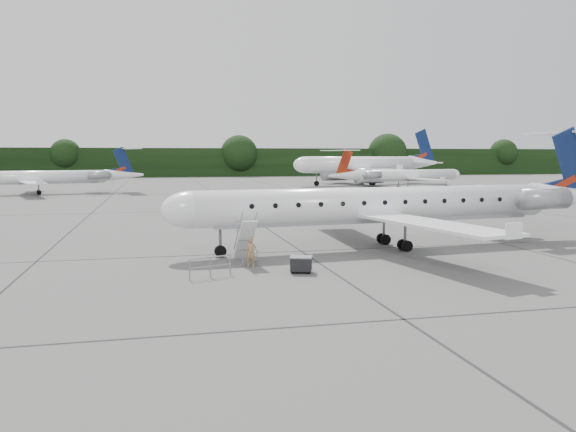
{
  "coord_description": "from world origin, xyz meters",
  "views": [
    {
      "loc": [
        -12.89,
        -30.11,
        5.91
      ],
      "look_at": [
        -5.31,
        2.45,
        2.3
      ],
      "focal_mm": 35.0,
      "sensor_mm": 36.0,
      "label": 1
    }
  ],
  "objects": [
    {
      "name": "main_regional_jet",
      "position": [
        0.81,
        3.13,
        3.91
      ],
      "size": [
        32.17,
        24.37,
        7.81
      ],
      "primitive_type": null,
      "rotation": [
        0.0,
        0.0,
        0.08
      ],
      "color": "white",
      "rests_on": "ground"
    },
    {
      "name": "treeline",
      "position": [
        0.0,
        130.0,
        4.0
      ],
      "size": [
        260.0,
        4.0,
        8.0
      ],
      "primitive_type": "cube",
      "color": "black",
      "rests_on": "ground"
    },
    {
      "name": "safety_railing",
      "position": [
        -10.49,
        -3.16,
        0.5
      ],
      "size": [
        2.08,
        0.88,
        1.0
      ],
      "primitive_type": null,
      "rotation": [
        0.0,
        0.0,
        0.38
      ],
      "color": "gray",
      "rests_on": "ground"
    },
    {
      "name": "bg_narrowbody",
      "position": [
        27.14,
        77.36,
        5.71
      ],
      "size": [
        35.98,
        29.18,
        11.42
      ],
      "primitive_type": null,
      "rotation": [
        0.0,
        0.0,
        0.22
      ],
      "color": "white",
      "rests_on": "ground"
    },
    {
      "name": "bg_regional_right",
      "position": [
        29.54,
        60.25,
        3.47
      ],
      "size": [
        30.35,
        25.03,
        6.93
      ],
      "primitive_type": null,
      "rotation": [
        0.0,
        0.0,
        3.39
      ],
      "color": "white",
      "rests_on": "ground"
    },
    {
      "name": "passenger",
      "position": [
        -8.15,
        -1.11,
        0.8
      ],
      "size": [
        0.66,
        0.53,
        1.6
      ],
      "primitive_type": "imported",
      "rotation": [
        0.0,
        0.0,
        -0.27
      ],
      "color": "#967651",
      "rests_on": "ground"
    },
    {
      "name": "bg_regional_left",
      "position": [
        -31.6,
        61.75,
        3.62
      ],
      "size": [
        31.03,
        25.05,
        7.23
      ],
      "primitive_type": null,
      "rotation": [
        0.0,
        0.0,
        0.21
      ],
      "color": "white",
      "rests_on": "ground"
    },
    {
      "name": "baggage_cart",
      "position": [
        -5.91,
        -3.07,
        0.45
      ],
      "size": [
        1.27,
        1.15,
        0.9
      ],
      "primitive_type": null,
      "rotation": [
        0.0,
        0.0,
        -0.34
      ],
      "color": "black",
      "rests_on": "ground"
    },
    {
      "name": "ground",
      "position": [
        0.0,
        0.0,
        0.0
      ],
      "size": [
        320.0,
        320.0,
        0.0
      ],
      "primitive_type": "plane",
      "color": "#5B5A58",
      "rests_on": "ground"
    },
    {
      "name": "airstair",
      "position": [
        -8.26,
        0.14,
        1.22
      ],
      "size": [
        1.03,
        2.27,
        2.45
      ],
      "primitive_type": null,
      "rotation": [
        0.0,
        0.0,
        0.08
      ],
      "color": "white",
      "rests_on": "ground"
    }
  ]
}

